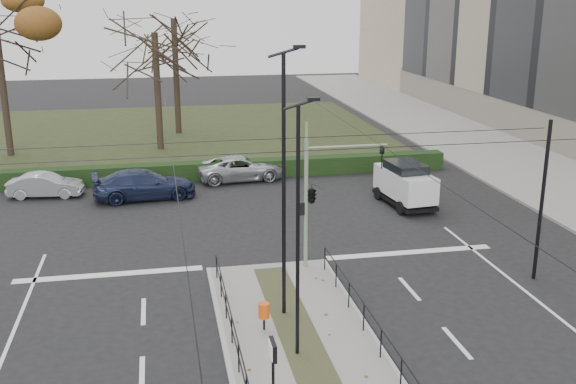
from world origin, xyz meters
name	(u,v)px	position (x,y,z in m)	size (l,w,h in m)	color
ground	(293,326)	(0.00, 0.00, 0.00)	(140.00, 140.00, 0.00)	black
median_island	(310,365)	(0.00, -2.50, 0.07)	(4.40, 15.00, 0.14)	slate
sidewalk_east	(489,151)	(18.00, 22.00, 0.07)	(8.00, 90.00, 0.14)	slate
park	(130,135)	(-6.00, 32.00, 0.05)	(38.00, 26.00, 0.10)	#242C16
hedge	(122,174)	(-6.00, 18.60, 0.50)	(38.00, 1.00, 1.00)	black
median_railing	(311,338)	(0.00, -2.60, 0.98)	(4.14, 13.24, 0.92)	black
catenary	(283,209)	(0.00, 1.62, 3.42)	(20.00, 34.00, 6.00)	black
traffic_light	(314,193)	(1.71, 4.50, 3.07)	(3.42, 1.96, 5.03)	gray
litter_bin	(264,311)	(-0.97, -0.30, 0.78)	(0.35, 0.35, 0.89)	black
info_panel	(273,359)	(-1.51, -5.02, 1.87)	(0.12, 0.57, 2.20)	black
streetlamp_median_near	(298,231)	(-0.24, -1.93, 3.94)	(0.62, 0.13, 7.47)	black
streetlamp_median_far	(284,185)	(-0.13, 0.70, 4.53)	(0.72, 0.15, 8.63)	black
parked_car_second	(45,185)	(-9.84, 16.64, 0.62)	(1.32, 3.79, 1.25)	#A1A3A9
parked_car_third	(144,184)	(-4.75, 15.29, 0.76)	(2.12, 5.22, 1.52)	#1B2340
parked_car_fourth	(241,168)	(0.63, 18.00, 0.69)	(2.28, 4.95, 1.37)	#A1A3A9
white_van	(405,183)	(8.07, 11.59, 1.16)	(2.22, 4.19, 2.21)	silver
bare_tree_center	(174,27)	(-2.36, 32.12, 7.94)	(7.52, 7.52, 11.24)	black
bare_tree_near	(155,41)	(-3.79, 26.77, 7.28)	(7.81, 7.81, 10.30)	black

